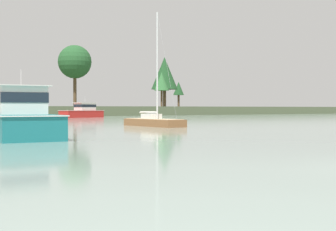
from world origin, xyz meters
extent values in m
cube|color=#B2231E|center=(17.77, 64.33, 0.27)|extent=(8.03, 4.71, 1.88)
cone|color=#B2231E|center=(21.40, 65.47, 0.27)|extent=(2.72, 2.83, 2.30)
cube|color=silver|center=(17.77, 64.33, 1.18)|extent=(8.21, 4.86, 0.05)
cube|color=silver|center=(18.45, 64.55, 1.84)|extent=(3.56, 2.87, 1.25)
cube|color=#19232D|center=(18.45, 64.55, 1.96)|extent=(3.64, 2.93, 0.45)
cube|color=beige|center=(18.45, 64.55, 2.49)|extent=(4.02, 3.30, 0.06)
cylinder|color=silver|center=(18.45, 64.55, 3.06)|extent=(0.03, 0.03, 1.07)
cube|color=#196B70|center=(-4.90, 18.09, 0.28)|extent=(3.84, 8.06, 1.91)
cone|color=#196B70|center=(-4.44, 21.94, 0.28)|extent=(2.88, 2.47, 2.64)
cube|color=silver|center=(-4.90, 18.09, 1.20)|extent=(3.97, 8.23, 0.05)
cube|color=silver|center=(-4.85, 18.55, 1.97)|extent=(2.65, 3.00, 1.48)
cube|color=#19232D|center=(-4.85, 18.55, 2.12)|extent=(2.71, 3.06, 0.53)
cube|color=beige|center=(-4.85, 18.55, 2.74)|extent=(3.07, 3.37, 0.06)
cylinder|color=silver|center=(-4.85, 18.55, 3.22)|extent=(0.03, 0.03, 0.89)
cube|color=brown|center=(8.76, 26.88, 0.09)|extent=(2.21, 7.00, 1.05)
cube|color=#CCB78E|center=(8.76, 26.88, 0.64)|extent=(1.96, 6.57, 0.04)
cube|color=silver|center=(8.75, 27.23, 0.87)|extent=(1.29, 1.57, 0.42)
cylinder|color=silver|center=(8.79, 26.33, 5.21)|extent=(0.14, 0.14, 9.11)
cylinder|color=silver|center=(8.73, 27.71, 1.17)|extent=(0.23, 2.77, 0.11)
cylinder|color=silver|center=(8.73, 27.71, 1.22)|extent=(0.25, 2.50, 0.14)
cylinder|color=#999999|center=(8.85, 24.95, 5.19)|extent=(0.14, 2.78, 9.06)
cylinder|color=brown|center=(50.30, 90.05, 5.31)|extent=(0.50, 0.50, 6.72)
cone|color=#336B38|center=(50.30, 90.05, 8.44)|extent=(3.82, 3.82, 4.67)
cylinder|color=brown|center=(66.81, 106.05, 4.90)|extent=(0.65, 0.65, 5.92)
cone|color=#1E4723|center=(66.81, 106.05, 7.62)|extent=(3.29, 3.29, 4.02)
cylinder|color=brown|center=(27.18, 90.81, 6.20)|extent=(0.76, 0.76, 8.50)
sphere|color=#235128|center=(27.18, 90.81, 12.16)|extent=(7.62, 7.62, 7.62)
cylinder|color=brown|center=(56.01, 97.43, 6.00)|extent=(0.89, 0.89, 8.11)
cone|color=#1E4723|center=(56.01, 97.43, 11.26)|extent=(7.28, 7.28, 8.90)
camera|label=1|loc=(-11.61, -6.01, 1.57)|focal=47.76mm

